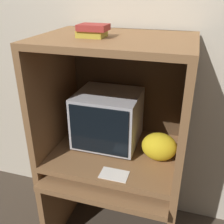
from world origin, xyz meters
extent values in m
cube|color=beige|center=(0.00, 0.70, 1.30)|extent=(6.00, 0.06, 2.60)
cube|color=brown|center=(-0.41, 0.32, 0.32)|extent=(0.04, 0.64, 0.65)
cube|color=brown|center=(0.41, 0.32, 0.32)|extent=(0.04, 0.64, 0.65)
cube|color=brown|center=(0.00, 0.14, 0.63)|extent=(0.78, 0.39, 0.04)
cube|color=brown|center=(-0.41, 0.32, 0.69)|extent=(0.04, 0.64, 0.09)
cube|color=brown|center=(0.41, 0.32, 0.69)|extent=(0.04, 0.64, 0.09)
cube|color=brown|center=(0.00, 0.32, 0.72)|extent=(0.78, 0.64, 0.04)
cube|color=brown|center=(-0.41, 0.32, 1.10)|extent=(0.04, 0.64, 0.72)
cube|color=brown|center=(0.41, 0.32, 1.10)|extent=(0.04, 0.64, 0.72)
cube|color=brown|center=(0.00, 0.32, 1.45)|extent=(0.78, 0.64, 0.04)
cube|color=#48321E|center=(0.00, 0.63, 1.10)|extent=(0.78, 0.01, 0.72)
cylinder|color=#B2B2B7|center=(-0.07, 0.40, 0.75)|extent=(0.20, 0.20, 0.02)
cube|color=#B2B2B7|center=(-0.07, 0.40, 0.93)|extent=(0.40, 0.37, 0.34)
cube|color=black|center=(-0.07, 0.21, 0.93)|extent=(0.37, 0.01, 0.30)
cube|color=black|center=(-0.09, 0.15, 0.66)|extent=(0.39, 0.13, 0.02)
cube|color=#333335|center=(-0.09, 0.15, 0.67)|extent=(0.36, 0.10, 0.01)
ellipsoid|color=#28282B|center=(0.18, 0.14, 0.66)|extent=(0.07, 0.04, 0.03)
ellipsoid|color=gold|center=(0.28, 0.31, 0.83)|extent=(0.21, 0.16, 0.18)
cube|color=gold|center=(-0.12, 0.27, 1.48)|extent=(0.14, 0.12, 0.04)
cube|color=maroon|center=(-0.10, 0.26, 1.52)|extent=(0.15, 0.12, 0.03)
cube|color=white|center=(0.07, 0.08, 0.74)|extent=(0.16, 0.10, 0.00)
camera|label=1|loc=(0.40, -1.06, 1.71)|focal=42.00mm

